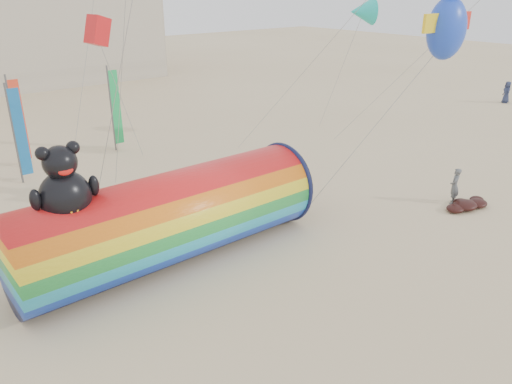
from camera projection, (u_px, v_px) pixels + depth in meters
ground at (271, 268)px, 18.30m from camera, size 160.00×160.00×0.00m
windsock_assembly at (170, 216)px, 18.32m from camera, size 11.50×3.50×5.30m
kite_handler at (455, 186)px, 23.38m from camera, size 0.74×0.63×1.73m
fabric_bundle at (467, 204)px, 23.13m from camera, size 2.62×1.35×0.41m
festival_banners at (54, 120)px, 27.69m from camera, size 6.81×2.65×5.20m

